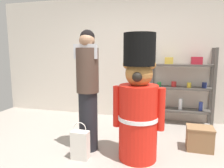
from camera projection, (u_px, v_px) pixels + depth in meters
name	position (u px, v px, depth m)	size (l,w,h in m)	color
ground_plane	(107.00, 168.00, 2.58)	(6.40, 6.40, 0.00)	#9E9389
back_wall	(136.00, 58.00, 4.49)	(6.40, 0.12, 2.60)	silver
merchandise_shelf	(182.00, 85.00, 4.11)	(1.19, 0.35, 1.51)	#4C4742
teddy_bear_guard	(138.00, 104.00, 2.72)	(0.69, 0.53, 1.67)	red
person_shopper	(88.00, 88.00, 2.96)	(0.33, 0.32, 1.74)	black
shopping_bag	(80.00, 145.00, 2.78)	(0.23, 0.13, 0.51)	silver
display_crate	(200.00, 138.00, 3.05)	(0.38, 0.29, 0.35)	olive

